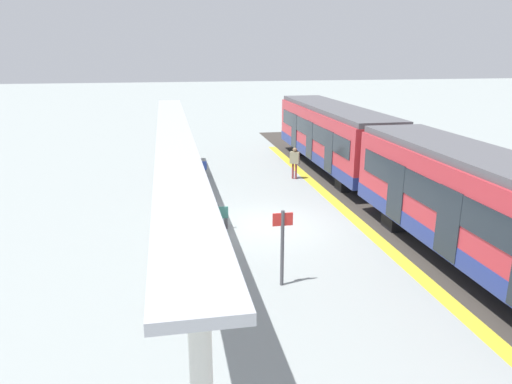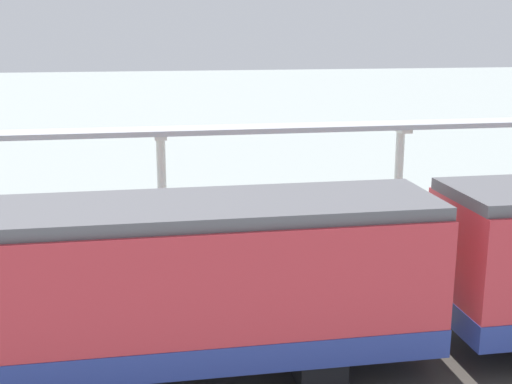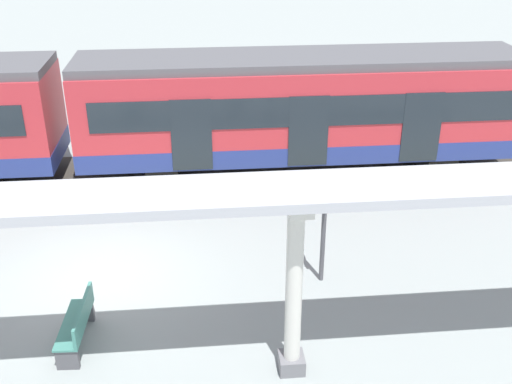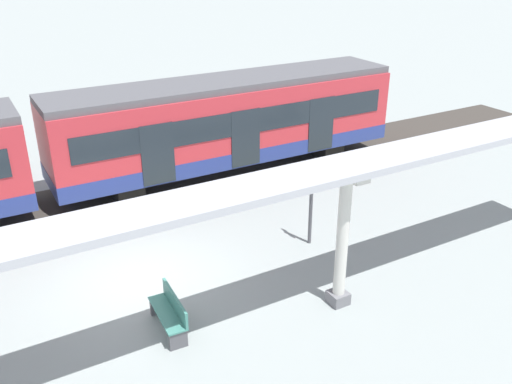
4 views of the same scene
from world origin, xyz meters
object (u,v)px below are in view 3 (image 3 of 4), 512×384
object	(u,v)px
train_far_carriage	(301,111)
platform_info_sign	(324,226)
bench_near_end	(78,324)
canopy_pillar_third	(294,288)

from	to	relation	value
train_far_carriage	platform_info_sign	distance (m)	5.96
bench_near_end	platform_info_sign	xyz separation A→B (m)	(-1.63, 4.85, 0.89)
canopy_pillar_third	bench_near_end	world-z (taller)	canopy_pillar_third
train_far_carriage	bench_near_end	world-z (taller)	train_far_carriage
train_far_carriage	canopy_pillar_third	distance (m)	8.76
canopy_pillar_third	platform_info_sign	size ratio (longest dim) A/B	1.55
canopy_pillar_third	platform_info_sign	distance (m)	2.93
bench_near_end	platform_info_sign	world-z (taller)	platform_info_sign
canopy_pillar_third	train_far_carriage	bearing A→B (deg)	169.99
train_far_carriage	bench_near_end	bearing A→B (deg)	-35.17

